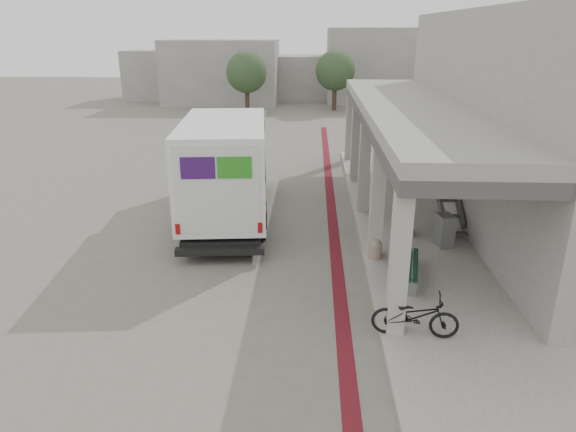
# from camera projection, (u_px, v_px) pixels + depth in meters

# --- Properties ---
(ground) EXTENTS (120.00, 120.00, 0.00)m
(ground) POSITION_uv_depth(u_px,v_px,m) (302.00, 265.00, 14.73)
(ground) COLOR #646055
(ground) RESTS_ON ground
(bike_lane_stripe) EXTENTS (0.35, 40.00, 0.01)m
(bike_lane_stripe) POSITION_uv_depth(u_px,v_px,m) (334.00, 239.00, 16.56)
(bike_lane_stripe) COLOR #5B121A
(bike_lane_stripe) RESTS_ON ground
(sidewalk) EXTENTS (4.40, 28.00, 0.12)m
(sidewalk) POSITION_uv_depth(u_px,v_px,m) (443.00, 266.00, 14.53)
(sidewalk) COLOR gray
(sidewalk) RESTS_ON ground
(transit_building) EXTENTS (7.60, 17.00, 7.00)m
(transit_building) POSITION_uv_depth(u_px,v_px,m) (506.00, 122.00, 17.48)
(transit_building) COLOR gray
(transit_building) RESTS_ON ground
(distant_backdrop) EXTENTS (28.00, 10.00, 6.50)m
(distant_backdrop) POSITION_uv_depth(u_px,v_px,m) (280.00, 71.00, 47.60)
(distant_backdrop) COLOR gray
(distant_backdrop) RESTS_ON ground
(tree_left) EXTENTS (3.20, 3.20, 4.80)m
(tree_left) POSITION_uv_depth(u_px,v_px,m) (247.00, 72.00, 40.14)
(tree_left) COLOR #38281C
(tree_left) RESTS_ON ground
(tree_mid) EXTENTS (3.20, 3.20, 4.80)m
(tree_mid) POSITION_uv_depth(u_px,v_px,m) (335.00, 71.00, 41.70)
(tree_mid) COLOR #38281C
(tree_mid) RESTS_ON ground
(tree_right) EXTENTS (3.20, 3.20, 4.80)m
(tree_right) POSITION_uv_depth(u_px,v_px,m) (437.00, 72.00, 40.40)
(tree_right) COLOR #38281C
(tree_right) RESTS_ON ground
(fedex_truck) EXTENTS (3.39, 8.64, 3.60)m
(fedex_truck) POSITION_uv_depth(u_px,v_px,m) (227.00, 164.00, 17.94)
(fedex_truck) COLOR black
(fedex_truck) RESTS_ON ground
(bench) EXTENTS (0.83, 2.12, 0.49)m
(bench) POSITION_uv_depth(u_px,v_px,m) (409.00, 268.00, 13.47)
(bench) COLOR gray
(bench) RESTS_ON sidewalk
(bollard_near) EXTENTS (0.40, 0.40, 0.60)m
(bollard_near) POSITION_uv_depth(u_px,v_px,m) (375.00, 248.00, 14.81)
(bollard_near) COLOR gray
(bollard_near) RESTS_ON sidewalk
(bollard_far) EXTENTS (0.44, 0.44, 0.65)m
(bollard_far) POSITION_uv_depth(u_px,v_px,m) (407.00, 225.00, 16.51)
(bollard_far) COLOR gray
(bollard_far) RESTS_ON sidewalk
(utility_cabinet) EXTENTS (0.56, 0.67, 0.99)m
(utility_cabinet) POSITION_uv_depth(u_px,v_px,m) (444.00, 230.00, 15.58)
(utility_cabinet) COLOR gray
(utility_cabinet) RESTS_ON sidewalk
(bicycle_black) EXTENTS (1.90, 0.83, 0.97)m
(bicycle_black) POSITION_uv_depth(u_px,v_px,m) (415.00, 316.00, 10.96)
(bicycle_black) COLOR black
(bicycle_black) RESTS_ON sidewalk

